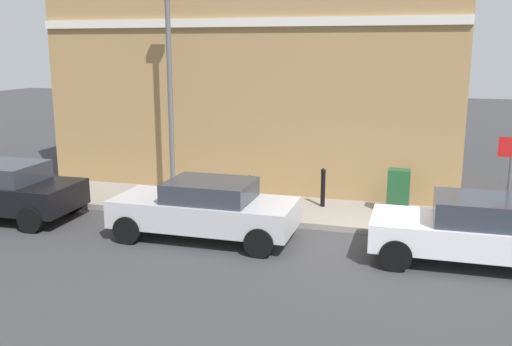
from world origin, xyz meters
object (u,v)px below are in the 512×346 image
(utility_cabinet, at_px, (398,193))
(bollard_far_kerb, at_px, (250,194))
(bollard_near_cabinet, at_px, (323,186))
(lamppost, at_px, (170,85))
(car_black, at_px, (0,190))
(car_white, at_px, (478,230))
(car_silver, at_px, (206,208))
(street_sign, at_px, (510,171))

(utility_cabinet, bearing_deg, bollard_far_kerb, 109.31)
(utility_cabinet, distance_m, bollard_near_cabinet, 1.96)
(utility_cabinet, relative_size, bollard_near_cabinet, 1.11)
(bollard_near_cabinet, xyz_separation_m, lamppost, (-0.13, 4.30, 2.60))
(car_black, height_order, bollard_near_cabinet, car_black)
(car_white, height_order, car_silver, car_white)
(car_silver, relative_size, utility_cabinet, 3.64)
(bollard_near_cabinet, bearing_deg, car_silver, 143.62)
(bollard_far_kerb, distance_m, lamppost, 3.92)
(bollard_far_kerb, distance_m, street_sign, 6.07)
(bollard_far_kerb, bearing_deg, car_white, -105.89)
(bollard_near_cabinet, distance_m, lamppost, 5.03)
(car_silver, distance_m, car_black, 5.66)
(utility_cabinet, relative_size, street_sign, 0.50)
(bollard_near_cabinet, bearing_deg, bollard_far_kerb, 129.79)
(bollard_far_kerb, height_order, street_sign, street_sign)
(lamppost, bearing_deg, car_silver, -143.15)
(street_sign, relative_size, lamppost, 0.40)
(car_white, distance_m, bollard_near_cabinet, 4.65)
(street_sign, bearing_deg, car_silver, 103.98)
(car_white, distance_m, lamppost, 8.80)
(car_silver, bearing_deg, car_black, -0.75)
(street_sign, bearing_deg, car_white, 155.44)
(car_silver, relative_size, car_black, 1.00)
(car_white, bearing_deg, utility_cabinet, -59.14)
(utility_cabinet, distance_m, street_sign, 2.88)
(car_white, xyz_separation_m, bollard_near_cabinet, (2.86, 3.66, -0.03))
(car_silver, xyz_separation_m, street_sign, (1.63, -6.54, 0.94))
(car_silver, height_order, utility_cabinet, car_silver)
(car_white, height_order, bollard_near_cabinet, car_white)
(bollard_far_kerb, bearing_deg, car_silver, 160.99)
(utility_cabinet, bearing_deg, lamppost, 90.25)
(car_silver, bearing_deg, car_white, -179.56)
(car_white, xyz_separation_m, car_silver, (-0.10, 5.84, -0.01))
(bollard_near_cabinet, xyz_separation_m, bollard_far_kerb, (-1.35, 1.63, 0.00))
(bollard_far_kerb, bearing_deg, car_black, 104.26)
(bollard_near_cabinet, height_order, bollard_far_kerb, same)
(bollard_far_kerb, bearing_deg, street_sign, -89.75)
(bollard_near_cabinet, height_order, lamppost, lamppost)
(utility_cabinet, xyz_separation_m, street_sign, (-1.23, -2.41, 0.98))
(utility_cabinet, bearing_deg, street_sign, -117.00)
(car_silver, relative_size, lamppost, 0.73)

